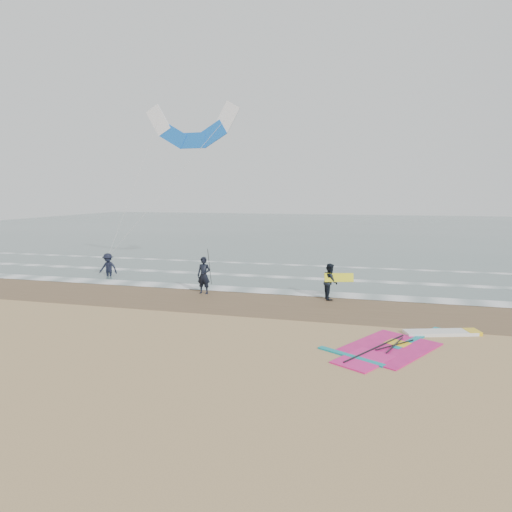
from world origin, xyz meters
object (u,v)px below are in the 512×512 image
(windsurf_rig, at_px, (405,344))
(person_wading, at_px, (108,262))
(person_standing, at_px, (204,275))
(surf_kite, at_px, (192,130))
(person_walking, at_px, (330,282))

(windsurf_rig, xyz_separation_m, person_wading, (-15.87, 8.09, 0.82))
(person_standing, xyz_separation_m, surf_kite, (-2.63, 5.18, 7.50))
(windsurf_rig, bearing_deg, person_standing, 149.25)
(windsurf_rig, bearing_deg, person_wading, 153.00)
(person_walking, bearing_deg, windsurf_rig, -168.90)
(person_standing, xyz_separation_m, person_wading, (-6.97, 2.79, -0.04))
(windsurf_rig, relative_size, person_wading, 3.08)
(surf_kite, bearing_deg, person_wading, -151.20)
(person_wading, bearing_deg, windsurf_rig, -29.26)
(windsurf_rig, bearing_deg, surf_kite, 137.74)
(person_wading, distance_m, surf_kite, 9.02)
(person_walking, xyz_separation_m, surf_kite, (-8.57, 4.81, 7.57))
(person_walking, bearing_deg, person_wading, 62.94)
(person_wading, xyz_separation_m, surf_kite, (4.34, 2.39, 7.54))
(person_wading, bearing_deg, surf_kite, 26.55)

